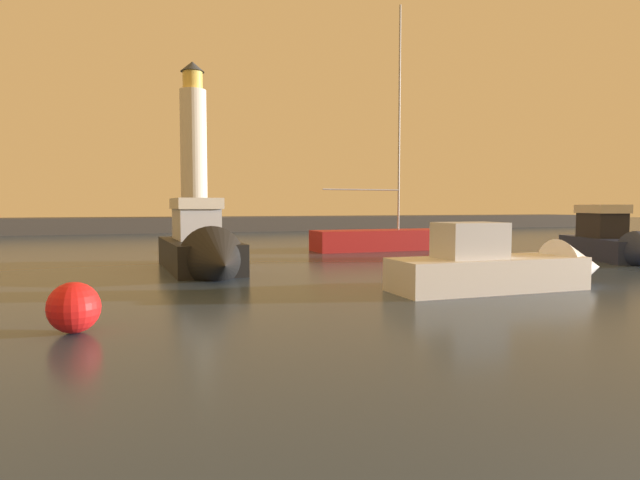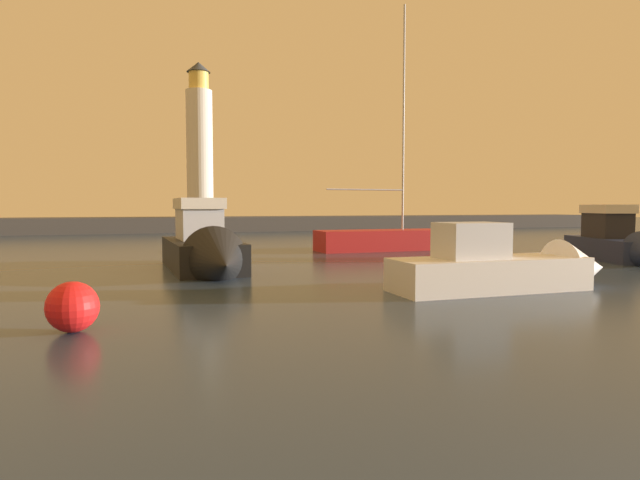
% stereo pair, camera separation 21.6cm
% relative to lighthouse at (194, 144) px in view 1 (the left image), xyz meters
% --- Properties ---
extents(ground_plane, '(220.00, 220.00, 0.00)m').
position_rel_lighthouse_xyz_m(ground_plane, '(-0.42, -27.53, -9.00)').
color(ground_plane, '#2D3D51').
extents(breakwater, '(97.94, 5.79, 1.51)m').
position_rel_lighthouse_xyz_m(breakwater, '(-0.42, 0.00, -8.25)').
color(breakwater, '#423F3D').
rests_on(breakwater, ground_plane).
extents(lighthouse, '(2.67, 2.67, 15.82)m').
position_rel_lighthouse_xyz_m(lighthouse, '(0.00, 0.00, 0.00)').
color(lighthouse, silver).
rests_on(lighthouse, breakwater).
extents(motorboat_0, '(2.95, 8.53, 3.50)m').
position_rel_lighthouse_xyz_m(motorboat_0, '(-3.38, -34.89, -8.10)').
color(motorboat_0, black).
rests_on(motorboat_0, ground_plane).
extents(motorboat_1, '(4.22, 7.44, 3.04)m').
position_rel_lighthouse_xyz_m(motorboat_1, '(15.73, -36.77, -8.13)').
color(motorboat_1, '#1E284C').
rests_on(motorboat_1, ground_plane).
extents(motorboat_3, '(7.60, 2.08, 2.52)m').
position_rel_lighthouse_xyz_m(motorboat_3, '(5.37, -42.28, -8.34)').
color(motorboat_3, white).
rests_on(motorboat_3, ground_plane).
extents(sailboat_moored, '(8.79, 2.40, 14.37)m').
position_rel_lighthouse_xyz_m(sailboat_moored, '(8.15, -27.60, -8.34)').
color(sailboat_moored, '#B21E1E').
rests_on(sailboat_moored, ground_plane).
extents(mooring_buoy, '(1.05, 1.05, 1.05)m').
position_rel_lighthouse_xyz_m(mooring_buoy, '(-7.13, -44.12, -8.48)').
color(mooring_buoy, red).
rests_on(mooring_buoy, ground_plane).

